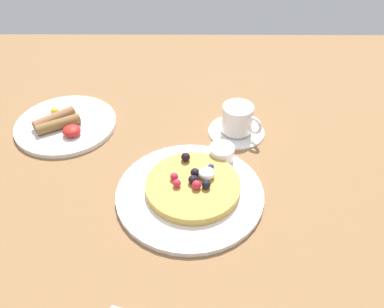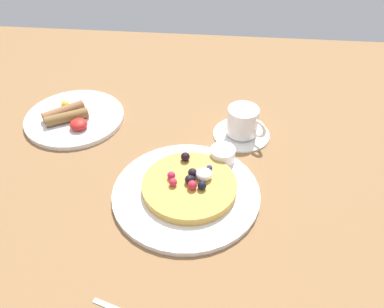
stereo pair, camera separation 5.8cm
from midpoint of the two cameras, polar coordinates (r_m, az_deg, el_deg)
name	(u,v)px [view 1 (the left image)]	position (r cm, az deg, el deg)	size (l,w,h in cm)	color
ground_plane	(169,184)	(85.18, -5.20, -4.31)	(159.20, 138.11, 3.00)	olive
pancake_plate	(190,194)	(80.19, -2.40, -5.64)	(28.90, 28.90, 1.11)	white
pancake_with_berries	(193,185)	(79.54, -1.92, -4.45)	(18.58, 18.58, 3.71)	gold
syrup_ramekin	(222,153)	(85.96, 2.25, 0.12)	(5.32, 5.32, 2.97)	white
breakfast_plate	(66,125)	(102.57, -18.78, 3.87)	(23.72, 23.72, 1.13)	white
fried_breakfast	(59,122)	(101.07, -19.68, 4.21)	(11.81, 12.65, 2.66)	brown
coffee_saucer	(236,131)	(95.67, 4.48, 3.19)	(13.06, 13.06, 0.88)	white
coffee_cup	(238,118)	(93.35, 4.69, 4.97)	(8.77, 8.33, 6.38)	white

